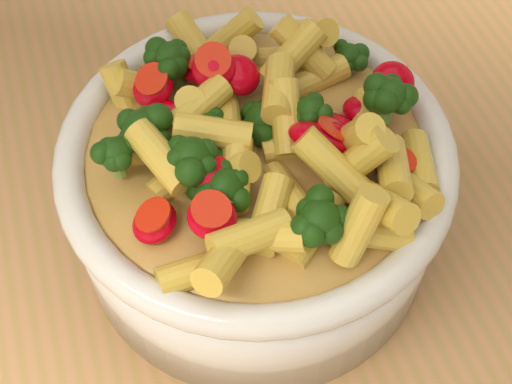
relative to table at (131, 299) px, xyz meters
name	(u,v)px	position (x,y,z in m)	size (l,w,h in m)	color
table	(131,299)	(0.00, 0.00, 0.00)	(1.20, 0.80, 0.90)	#B0784B
serving_bowl	(256,191)	(0.09, -0.03, 0.15)	(0.23, 0.23, 0.10)	silver
pasta_salad	(256,126)	(0.09, -0.03, 0.21)	(0.18, 0.18, 0.04)	gold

